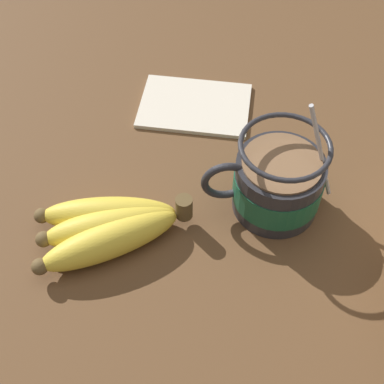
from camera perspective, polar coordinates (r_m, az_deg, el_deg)
name	(u,v)px	position (r cm, az deg, el deg)	size (l,w,h in cm)	color
table	(234,200)	(68.09, 4.49, -0.82)	(115.40, 115.40, 3.18)	brown
coffee_mug	(277,183)	(62.91, 9.06, 0.97)	(15.89, 10.47, 16.19)	#28282D
banana_bunch	(110,227)	(61.68, -8.78, -3.71)	(18.40, 10.88, 4.43)	brown
napkin	(195,106)	(76.91, 0.29, 9.20)	(17.54, 14.15, 0.60)	beige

